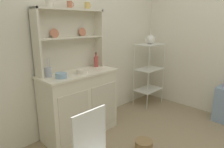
{
  "coord_description": "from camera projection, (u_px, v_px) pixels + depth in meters",
  "views": [
    {
      "loc": [
        -1.75,
        -0.65,
        1.47
      ],
      "look_at": [
        0.05,
        1.12,
        0.81
      ],
      "focal_mm": 32.28,
      "sensor_mm": 36.0,
      "label": 1
    }
  ],
  "objects": [
    {
      "name": "floor_basket",
      "position": [
        144.0,
        147.0,
        2.29
      ],
      "size": [
        0.2,
        0.2,
        0.17
      ],
      "primitive_type": "cylinder",
      "color": "#93754C",
      "rests_on": "ground"
    },
    {
      "name": "bakers_rack",
      "position": [
        149.0,
        67.0,
        3.56
      ],
      "size": [
        0.5,
        0.32,
        1.1
      ],
      "color": "silver",
      "rests_on": "ground"
    },
    {
      "name": "utensil_jar",
      "position": [
        48.0,
        72.0,
        2.31
      ],
      "size": [
        0.08,
        0.08,
        0.23
      ],
      "color": "#B2B7C6",
      "rests_on": "hutch_cabinet"
    },
    {
      "name": "cup_gold_2",
      "position": [
        87.0,
        6.0,
        2.59
      ],
      "size": [
        0.08,
        0.07,
        0.09
      ],
      "color": "#DBB760",
      "rests_on": "hutch_shelf_unit"
    },
    {
      "name": "bowl_floral_medium",
      "position": [
        82.0,
        71.0,
        2.47
      ],
      "size": [
        0.15,
        0.15,
        0.06
      ],
      "primitive_type": "cylinder",
      "color": "silver",
      "rests_on": "hutch_cabinet"
    },
    {
      "name": "bowl_mixing_large",
      "position": [
        61.0,
        75.0,
        2.27
      ],
      "size": [
        0.13,
        0.13,
        0.06
      ],
      "primitive_type": "cylinder",
      "color": "#8EB2D1",
      "rests_on": "hutch_cabinet"
    },
    {
      "name": "jam_bottle",
      "position": [
        96.0,
        61.0,
        2.82
      ],
      "size": [
        0.06,
        0.06,
        0.2
      ],
      "color": "#B74C47",
      "rests_on": "hutch_cabinet"
    },
    {
      "name": "wall_back",
      "position": [
        84.0,
        38.0,
        2.81
      ],
      "size": [
        3.84,
        0.05,
        2.5
      ],
      "primitive_type": "cube",
      "color": "silver",
      "rests_on": "ground"
    },
    {
      "name": "hutch_cabinet",
      "position": [
        80.0,
        103.0,
        2.63
      ],
      "size": [
        1.0,
        0.45,
        0.85
      ],
      "color": "silver",
      "rests_on": "ground"
    },
    {
      "name": "hutch_shelf_unit",
      "position": [
        69.0,
        36.0,
        2.53
      ],
      "size": [
        0.94,
        0.18,
        0.77
      ],
      "color": "beige",
      "rests_on": "hutch_cabinet"
    },
    {
      "name": "cup_terracotta_1",
      "position": [
        70.0,
        5.0,
        2.41
      ],
      "size": [
        0.08,
        0.07,
        0.08
      ],
      "color": "#C67556",
      "rests_on": "hutch_shelf_unit"
    },
    {
      "name": "porcelain_teapot",
      "position": [
        150.0,
        39.0,
        3.44
      ],
      "size": [
        0.24,
        0.15,
        0.17
      ],
      "color": "white",
      "rests_on": "bakers_rack"
    },
    {
      "name": "cup_cream_0",
      "position": [
        49.0,
        3.0,
        2.22
      ],
      "size": [
        0.09,
        0.07,
        0.08
      ],
      "color": "silver",
      "rests_on": "hutch_shelf_unit"
    }
  ]
}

